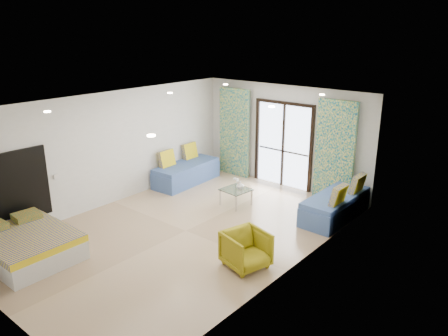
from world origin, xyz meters
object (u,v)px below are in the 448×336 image
Objects in this scene: daybed_right at (336,205)px; coffee_table at (236,191)px; bed at (28,245)px; armchair at (246,248)px; daybed_left at (186,172)px.

coffee_table is at bearing -157.54° from daybed_right.
daybed_right reaches higher than bed.
armchair is (-0.28, -2.96, 0.06)m from daybed_right.
armchair is at bearing -35.31° from daybed_left.
armchair reaches higher than coffee_table.
daybed_right is 2.98m from armchair.
coffee_table is at bearing 57.41° from armchair.
daybed_left reaches higher than armchair.
bed is 2.49× the size of coffee_table.
coffee_table reaches higher than bed.
coffee_table is (-2.18, -0.86, 0.06)m from daybed_right.
daybed_right is at bearing 21.58° from coffee_table.
coffee_table is at bearing 72.39° from bed.
bed is 6.42m from daybed_right.
coffee_table is at bearing -13.57° from daybed_left.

